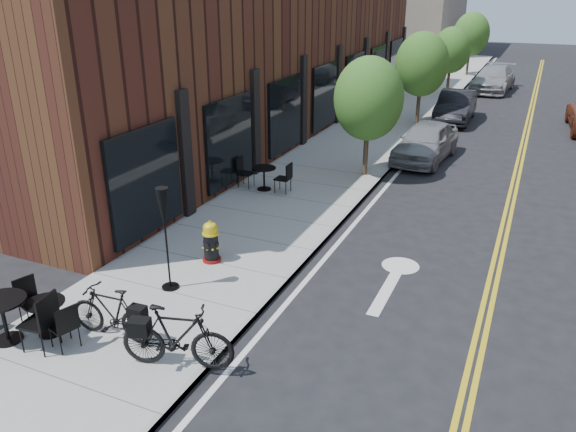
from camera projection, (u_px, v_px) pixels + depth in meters
The scene contains 17 objects.
ground at pixel (257, 319), 10.77m from camera, with size 120.00×120.00×0.00m, color black.
sidewalk_near at pixel (335, 163), 19.93m from camera, with size 4.00×70.00×0.12m, color #9E9B93.
building_near at pixel (269, 46), 23.68m from camera, with size 5.00×28.00×7.00m, color #431C15.
tree_near_a at pixel (369, 99), 17.58m from camera, with size 2.20×2.20×3.81m.
tree_near_b at pixel (422, 64), 24.28m from camera, with size 2.30×2.30×3.98m.
tree_near_c at pixel (451, 50), 31.10m from camera, with size 2.10×2.10×3.67m.
tree_near_d at pixel (471, 34), 37.74m from camera, with size 2.40×2.40×4.11m.
fire_hydrant at pixel (211, 242), 12.59m from camera, with size 0.44×0.44×0.98m.
bicycle_left at pixel (111, 313), 9.82m from camera, with size 0.47×1.67×1.00m, color black.
bicycle_right at pixel (177, 337), 9.02m from camera, with size 0.53×1.88×1.13m, color black.
bistro_set_a at pixel (3, 314), 9.71m from camera, with size 2.01×0.95×1.07m.
bistro_set_b at pixel (47, 313), 9.94m from camera, with size 1.63×0.87×0.86m.
bistro_set_c at pixel (264, 175), 17.00m from camera, with size 1.68×0.73×0.91m.
patio_umbrella at pixel (164, 218), 11.03m from camera, with size 0.36×0.36×2.19m.
parked_car_a at pixel (426, 142), 20.18m from camera, with size 1.64×4.07×1.39m, color gray.
parked_car_b at pixel (456, 106), 25.94m from camera, with size 1.47×4.22×1.39m, color black.
parked_car_c at pixel (493, 79), 33.17m from camera, with size 2.05×5.05×1.46m, color #9D9EA2.
Camera 1 is at (4.31, -8.14, 5.95)m, focal length 35.00 mm.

